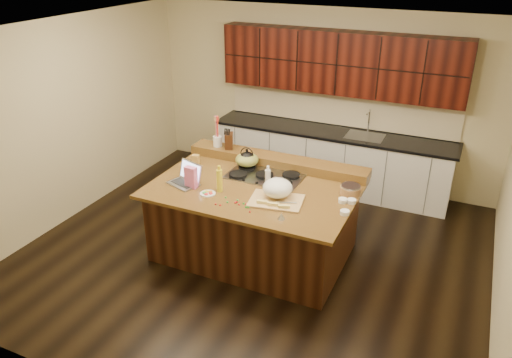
% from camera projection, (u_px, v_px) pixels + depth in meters
% --- Properties ---
extents(room, '(5.52, 5.02, 2.72)m').
position_uv_depth(room, '(254.00, 153.00, 5.71)').
color(room, black).
rests_on(room, ground).
extents(island, '(2.40, 1.60, 0.92)m').
position_uv_depth(island, '(254.00, 220.00, 6.09)').
color(island, black).
rests_on(island, ground).
extents(back_ledge, '(2.40, 0.30, 0.12)m').
position_uv_depth(back_ledge, '(277.00, 161.00, 6.44)').
color(back_ledge, black).
rests_on(back_ledge, island).
extents(cooktop, '(0.92, 0.52, 0.05)m').
position_uv_depth(cooktop, '(264.00, 176.00, 6.13)').
color(cooktop, gray).
rests_on(cooktop, island).
extents(back_counter, '(3.70, 0.66, 2.40)m').
position_uv_depth(back_counter, '(333.00, 128.00, 7.58)').
color(back_counter, silver).
rests_on(back_counter, ground).
extents(kettle, '(0.26, 0.26, 0.19)m').
position_uv_depth(kettle, '(247.00, 159.00, 6.30)').
color(kettle, black).
rests_on(kettle, cooktop).
extents(green_bowl, '(0.39, 0.39, 0.16)m').
position_uv_depth(green_bowl, '(247.00, 160.00, 6.30)').
color(green_bowl, olive).
rests_on(green_bowl, cooktop).
extents(laptop, '(0.43, 0.38, 0.25)m').
position_uv_depth(laptop, '(187.00, 178.00, 5.95)').
color(laptop, '#B7B7BC').
rests_on(laptop, island).
extents(oil_bottle, '(0.07, 0.07, 0.27)m').
position_uv_depth(oil_bottle, '(220.00, 181.00, 5.73)').
color(oil_bottle, yellow).
rests_on(oil_bottle, island).
extents(vinegar_bottle, '(0.08, 0.08, 0.25)m').
position_uv_depth(vinegar_bottle, '(268.00, 180.00, 5.77)').
color(vinegar_bottle, silver).
rests_on(vinegar_bottle, island).
extents(wooden_tray, '(0.64, 0.51, 0.24)m').
position_uv_depth(wooden_tray, '(277.00, 191.00, 5.56)').
color(wooden_tray, tan).
rests_on(wooden_tray, island).
extents(ramekin_a, '(0.13, 0.13, 0.04)m').
position_uv_depth(ramekin_a, '(352.00, 201.00, 5.51)').
color(ramekin_a, white).
rests_on(ramekin_a, island).
extents(ramekin_b, '(0.13, 0.13, 0.04)m').
position_uv_depth(ramekin_b, '(345.00, 212.00, 5.29)').
color(ramekin_b, white).
rests_on(ramekin_b, island).
extents(ramekin_c, '(0.11, 0.11, 0.04)m').
position_uv_depth(ramekin_c, '(343.00, 200.00, 5.53)').
color(ramekin_c, white).
rests_on(ramekin_c, island).
extents(strainer_bowl, '(0.27, 0.27, 0.09)m').
position_uv_depth(strainer_bowl, '(350.00, 190.00, 5.70)').
color(strainer_bowl, '#996B3F').
rests_on(strainer_bowl, island).
extents(kitchen_timer, '(0.09, 0.09, 0.07)m').
position_uv_depth(kitchen_timer, '(281.00, 216.00, 5.19)').
color(kitchen_timer, silver).
rests_on(kitchen_timer, island).
extents(pink_bag, '(0.14, 0.08, 0.26)m').
position_uv_depth(pink_bag, '(191.00, 177.00, 5.82)').
color(pink_bag, pink).
rests_on(pink_bag, island).
extents(candy_plate, '(0.19, 0.19, 0.01)m').
position_uv_depth(candy_plate, '(208.00, 193.00, 5.72)').
color(candy_plate, white).
rests_on(candy_plate, island).
extents(package_box, '(0.10, 0.07, 0.12)m').
position_uv_depth(package_box, '(196.00, 159.00, 6.47)').
color(package_box, '#BA8E41').
rests_on(package_box, island).
extents(utensil_crock, '(0.15, 0.15, 0.14)m').
position_uv_depth(utensil_crock, '(218.00, 141.00, 6.71)').
color(utensil_crock, white).
rests_on(utensil_crock, back_ledge).
extents(knife_block, '(0.16, 0.20, 0.21)m').
position_uv_depth(knife_block, '(229.00, 141.00, 6.63)').
color(knife_block, black).
rests_on(knife_block, back_ledge).
extents(gumdrop_0, '(0.02, 0.02, 0.02)m').
position_uv_depth(gumdrop_0, '(216.00, 204.00, 5.48)').
color(gumdrop_0, red).
rests_on(gumdrop_0, island).
extents(gumdrop_1, '(0.02, 0.02, 0.02)m').
position_uv_depth(gumdrop_1, '(246.00, 207.00, 5.42)').
color(gumdrop_1, '#198C26').
rests_on(gumdrop_1, island).
extents(gumdrop_2, '(0.02, 0.02, 0.02)m').
position_uv_depth(gumdrop_2, '(237.00, 202.00, 5.52)').
color(gumdrop_2, red).
rests_on(gumdrop_2, island).
extents(gumdrop_3, '(0.02, 0.02, 0.02)m').
position_uv_depth(gumdrop_3, '(227.00, 202.00, 5.52)').
color(gumdrop_3, '#198C26').
rests_on(gumdrop_3, island).
extents(gumdrop_4, '(0.02, 0.02, 0.02)m').
position_uv_depth(gumdrop_4, '(239.00, 205.00, 5.47)').
color(gumdrop_4, red).
rests_on(gumdrop_4, island).
extents(gumdrop_5, '(0.02, 0.02, 0.02)m').
position_uv_depth(gumdrop_5, '(243.00, 204.00, 5.49)').
color(gumdrop_5, '#198C26').
rests_on(gumdrop_5, island).
extents(gumdrop_6, '(0.02, 0.02, 0.02)m').
position_uv_depth(gumdrop_6, '(246.00, 204.00, 5.48)').
color(gumdrop_6, red).
rests_on(gumdrop_6, island).
extents(gumdrop_7, '(0.02, 0.02, 0.02)m').
position_uv_depth(gumdrop_7, '(226.00, 197.00, 5.63)').
color(gumdrop_7, '#198C26').
rests_on(gumdrop_7, island).
extents(gumdrop_8, '(0.02, 0.02, 0.02)m').
position_uv_depth(gumdrop_8, '(235.00, 203.00, 5.51)').
color(gumdrop_8, red).
rests_on(gumdrop_8, island).
extents(gumdrop_9, '(0.02, 0.02, 0.02)m').
position_uv_depth(gumdrop_9, '(238.00, 200.00, 5.57)').
color(gumdrop_9, '#198C26').
rests_on(gumdrop_9, island).
extents(gumdrop_10, '(0.02, 0.02, 0.02)m').
position_uv_depth(gumdrop_10, '(250.00, 212.00, 5.33)').
color(gumdrop_10, red).
rests_on(gumdrop_10, island).
extents(gumdrop_11, '(0.02, 0.02, 0.02)m').
position_uv_depth(gumdrop_11, '(248.00, 207.00, 5.41)').
color(gumdrop_11, '#198C26').
rests_on(gumdrop_11, island).
extents(gumdrop_12, '(0.02, 0.02, 0.02)m').
position_uv_depth(gumdrop_12, '(220.00, 205.00, 5.46)').
color(gumdrop_12, red).
rests_on(gumdrop_12, island).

